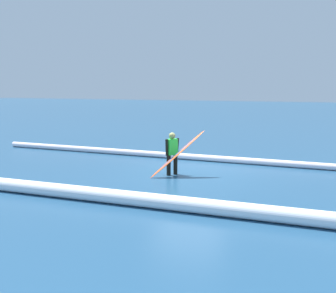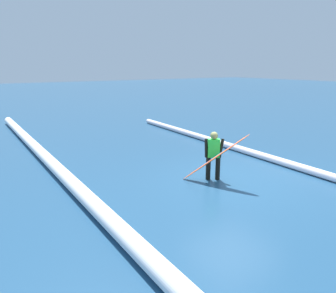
% 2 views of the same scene
% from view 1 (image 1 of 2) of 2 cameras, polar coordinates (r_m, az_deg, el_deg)
% --- Properties ---
extents(ground_plane, '(122.65, 122.65, 0.00)m').
position_cam_1_polar(ground_plane, '(14.33, 2.84, -3.66)').
color(ground_plane, navy).
extents(surfer, '(0.36, 0.51, 1.43)m').
position_cam_1_polar(surfer, '(13.90, 0.56, -0.66)').
color(surfer, black).
rests_on(surfer, ground_plane).
extents(surfboard, '(1.67, 1.30, 1.54)m').
position_cam_1_polar(surfboard, '(13.66, 1.33, -1.04)').
color(surfboard, '#E55926').
rests_on(surfboard, ground_plane).
extents(wave_crest_foreground, '(18.19, 1.09, 0.25)m').
position_cam_1_polar(wave_crest_foreground, '(16.82, 2.85, -1.41)').
color(wave_crest_foreground, white).
rests_on(wave_crest_foreground, ground_plane).
extents(wave_crest_midground, '(22.52, 0.77, 0.37)m').
position_cam_1_polar(wave_crest_midground, '(12.00, -17.00, -5.53)').
color(wave_crest_midground, white).
rests_on(wave_crest_midground, ground_plane).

